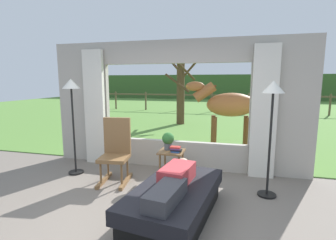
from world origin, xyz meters
name	(u,v)px	position (x,y,z in m)	size (l,w,h in m)	color
ground_plane	(131,227)	(0.00, 0.00, 0.00)	(12.00, 12.00, 0.00)	#70665B
back_wall_with_window	(174,107)	(0.00, 2.26, 1.25)	(5.20, 0.12, 2.55)	#ADA599
curtain_panel_left	(95,108)	(-1.69, 2.12, 1.20)	(0.44, 0.10, 2.40)	silver
curtain_panel_right	(264,113)	(1.69, 2.12, 1.20)	(0.44, 0.10, 2.40)	silver
outdoor_pasture_lawn	(213,109)	(0.00, 13.16, 0.01)	(36.00, 21.68, 0.02)	#568438
distant_hill_ridge	(221,87)	(0.00, 23.00, 1.20)	(36.00, 2.00, 2.40)	#395A2B
recliner_sofa	(175,201)	(0.46, 0.37, 0.22)	(1.13, 1.81, 0.42)	black
reclining_person	(174,180)	(0.46, 0.32, 0.52)	(0.42, 1.44, 0.22)	#B23338
rocking_chair	(116,151)	(-0.82, 1.30, 0.55)	(0.55, 0.74, 1.12)	brown
side_table	(172,156)	(0.11, 1.62, 0.43)	(0.44, 0.44, 0.52)	brown
potted_plant	(168,140)	(0.03, 1.68, 0.70)	(0.22, 0.22, 0.32)	#4C5156
book_stack	(176,149)	(0.20, 1.57, 0.57)	(0.21, 0.15, 0.10)	#23478C
floor_lamp_left	(72,98)	(-1.74, 1.43, 1.45)	(0.32, 0.32, 1.80)	black
floor_lamp_right	(272,104)	(1.71, 1.32, 1.43)	(0.32, 0.32, 1.77)	black
horse	(228,105)	(1.03, 3.88, 1.16)	(1.82, 0.78, 1.73)	brown
pasture_tree	(181,91)	(-0.91, 7.35, 1.38)	(1.64, 1.64, 2.96)	#4C3823
pasture_fence_line	(212,99)	(0.00, 11.83, 0.74)	(16.10, 0.10, 1.10)	brown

